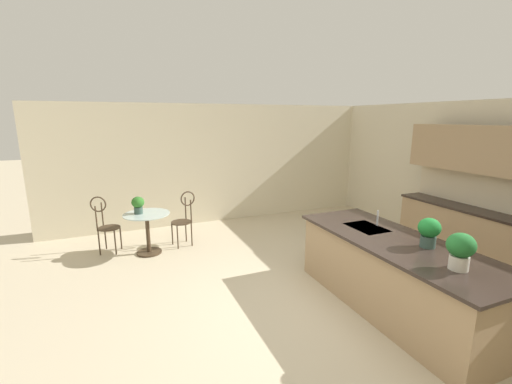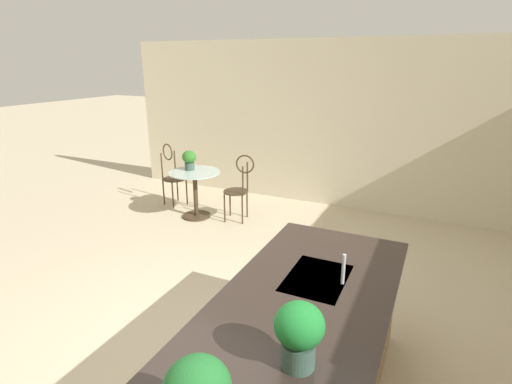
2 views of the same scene
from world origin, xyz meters
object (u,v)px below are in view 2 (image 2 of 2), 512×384
object	(u,v)px
bistro_table	(195,190)
chair_near_window	(239,185)
potted_plant_on_table	(189,159)
chair_by_island	(172,172)
potted_plant_counter_near	(299,332)

from	to	relation	value
bistro_table	chair_near_window	distance (m)	0.72
bistro_table	potted_plant_on_table	size ratio (longest dim) A/B	2.61
chair_near_window	chair_by_island	distance (m)	1.38
chair_by_island	chair_near_window	bearing A→B (deg)	82.93
chair_by_island	potted_plant_on_table	world-z (taller)	potted_plant_on_table
potted_plant_counter_near	chair_by_island	bearing A→B (deg)	-136.30
chair_near_window	chair_by_island	size ratio (longest dim) A/B	1.00
bistro_table	potted_plant_on_table	distance (m)	0.49
bistro_table	potted_plant_on_table	bearing A→B (deg)	-115.90
chair_by_island	potted_plant_on_table	bearing A→B (deg)	63.43
chair_near_window	chair_by_island	world-z (taller)	same
bistro_table	potted_plant_counter_near	size ratio (longest dim) A/B	2.29
chair_near_window	potted_plant_counter_near	distance (m)	4.19
chair_near_window	potted_plant_on_table	bearing A→B (deg)	-82.15
bistro_table	chair_by_island	bearing A→B (deg)	-116.45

